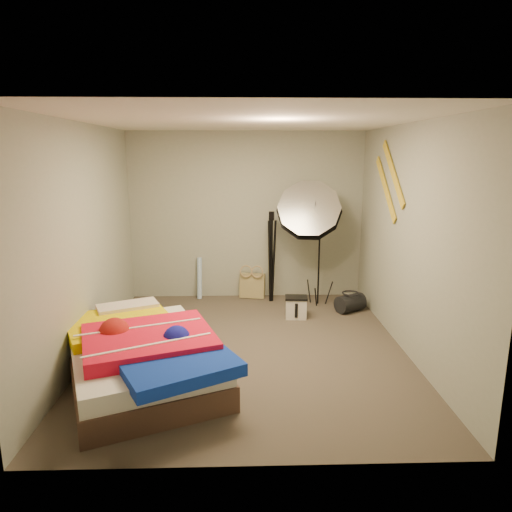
{
  "coord_description": "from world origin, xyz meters",
  "views": [
    {
      "loc": [
        -0.06,
        -4.84,
        2.18
      ],
      "look_at": [
        0.1,
        0.6,
        0.95
      ],
      "focal_mm": 32.0,
      "sensor_mm": 36.0,
      "label": 1
    }
  ],
  "objects_px": {
    "duffel_bag": "(350,303)",
    "camera_tripod": "(271,251)",
    "photo_umbrella": "(309,212)",
    "wrapping_roll": "(200,278)",
    "tote_bag": "(252,286)",
    "camera_case": "(296,308)",
    "bed": "(143,355)"
  },
  "relations": [
    {
      "from": "camera_case",
      "to": "bed",
      "type": "xyz_separation_m",
      "value": [
        -1.69,
        -1.7,
        0.14
      ]
    },
    {
      "from": "wrapping_roll",
      "to": "duffel_bag",
      "type": "relative_size",
      "value": 1.57
    },
    {
      "from": "camera_case",
      "to": "photo_umbrella",
      "type": "xyz_separation_m",
      "value": [
        0.22,
        0.51,
        1.24
      ]
    },
    {
      "from": "tote_bag",
      "to": "wrapping_roll",
      "type": "distance_m",
      "value": 0.82
    },
    {
      "from": "duffel_bag",
      "to": "photo_umbrella",
      "type": "relative_size",
      "value": 0.21
    },
    {
      "from": "duffel_bag",
      "to": "camera_tripod",
      "type": "xyz_separation_m",
      "value": [
        -1.08,
        0.5,
        0.65
      ]
    },
    {
      "from": "wrapping_roll",
      "to": "camera_tripod",
      "type": "height_order",
      "value": "camera_tripod"
    },
    {
      "from": "wrapping_roll",
      "to": "camera_case",
      "type": "relative_size",
      "value": 2.29
    },
    {
      "from": "wrapping_roll",
      "to": "duffel_bag",
      "type": "height_order",
      "value": "wrapping_roll"
    },
    {
      "from": "wrapping_roll",
      "to": "bed",
      "type": "bearing_deg",
      "value": -96.86
    },
    {
      "from": "wrapping_roll",
      "to": "photo_umbrella",
      "type": "bearing_deg",
      "value": -14.33
    },
    {
      "from": "photo_umbrella",
      "to": "camera_tripod",
      "type": "height_order",
      "value": "photo_umbrella"
    },
    {
      "from": "photo_umbrella",
      "to": "tote_bag",
      "type": "bearing_deg",
      "value": 152.67
    },
    {
      "from": "tote_bag",
      "to": "camera_tripod",
      "type": "height_order",
      "value": "camera_tripod"
    },
    {
      "from": "photo_umbrella",
      "to": "camera_tripod",
      "type": "bearing_deg",
      "value": 155.7
    },
    {
      "from": "wrapping_roll",
      "to": "photo_umbrella",
      "type": "height_order",
      "value": "photo_umbrella"
    },
    {
      "from": "wrapping_roll",
      "to": "duffel_bag",
      "type": "distance_m",
      "value": 2.28
    },
    {
      "from": "tote_bag",
      "to": "photo_umbrella",
      "type": "height_order",
      "value": "photo_umbrella"
    },
    {
      "from": "duffel_bag",
      "to": "tote_bag",
      "type": "bearing_deg",
      "value": 123.28
    },
    {
      "from": "camera_case",
      "to": "duffel_bag",
      "type": "height_order",
      "value": "camera_case"
    },
    {
      "from": "tote_bag",
      "to": "camera_tripod",
      "type": "bearing_deg",
      "value": -21.29
    },
    {
      "from": "camera_case",
      "to": "bed",
      "type": "bearing_deg",
      "value": -130.52
    },
    {
      "from": "camera_case",
      "to": "photo_umbrella",
      "type": "bearing_deg",
      "value": 71.0
    },
    {
      "from": "camera_case",
      "to": "camera_tripod",
      "type": "relative_size",
      "value": 0.2
    },
    {
      "from": "tote_bag",
      "to": "duffel_bag",
      "type": "xyz_separation_m",
      "value": [
        1.36,
        -0.68,
        -0.07
      ]
    },
    {
      "from": "wrapping_roll",
      "to": "bed",
      "type": "height_order",
      "value": "wrapping_roll"
    },
    {
      "from": "wrapping_roll",
      "to": "bed",
      "type": "relative_size",
      "value": 0.28
    },
    {
      "from": "photo_umbrella",
      "to": "camera_tripod",
      "type": "xyz_separation_m",
      "value": [
        -0.51,
        0.23,
        -0.6
      ]
    },
    {
      "from": "tote_bag",
      "to": "duffel_bag",
      "type": "relative_size",
      "value": 0.95
    },
    {
      "from": "bed",
      "to": "photo_umbrella",
      "type": "height_order",
      "value": "photo_umbrella"
    },
    {
      "from": "bed",
      "to": "camera_tripod",
      "type": "distance_m",
      "value": 2.85
    },
    {
      "from": "wrapping_roll",
      "to": "camera_tripod",
      "type": "relative_size",
      "value": 0.47
    }
  ]
}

